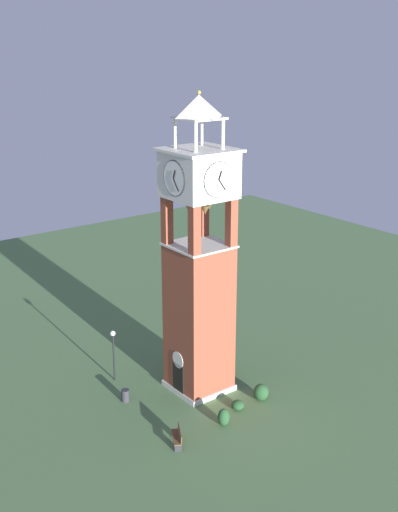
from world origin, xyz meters
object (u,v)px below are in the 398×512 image
Objects in this scene: trash_bin at (125,395)px; park_bench at (178,436)px; lamp_post at (113,346)px; clock_tower at (199,275)px.

park_bench is at bearing -0.45° from trash_bin.
lamp_post is at bearing 174.04° from park_bench.
clock_tower is 7.87m from lamp_post.
clock_tower is at bearing 72.80° from trash_bin.
trash_bin is at bearing -107.20° from clock_tower.
lamp_post is (-4.25, -3.91, -5.35)m from clock_tower.
park_bench is 0.45× the size of lamp_post.
park_bench is 8.84m from lamp_post.
trash_bin is (2.77, -0.85, -2.13)m from lamp_post.
clock_tower is at bearing 131.86° from park_bench.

